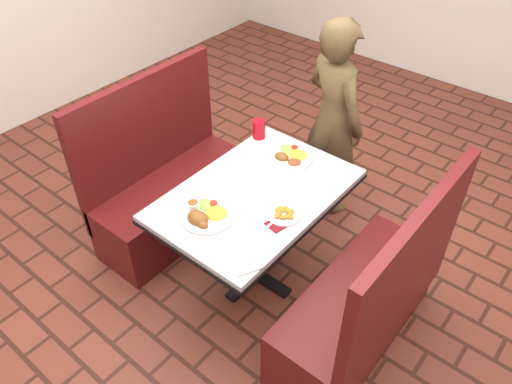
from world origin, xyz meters
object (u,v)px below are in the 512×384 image
(red_tumbler, at_px, (259,129))
(booth_bench_right, at_px, (364,306))
(plantain_plate, at_px, (284,214))
(booth_bench_left, at_px, (171,191))
(near_dinner_plate, at_px, (206,212))
(far_dinner_plate, at_px, (291,154))
(dining_table, at_px, (256,204))
(diner_person, at_px, (333,120))

(red_tumbler, bearing_deg, booth_bench_right, -21.79)
(booth_bench_right, distance_m, plantain_plate, 0.70)
(booth_bench_left, height_order, near_dinner_plate, booth_bench_left)
(far_dinner_plate, distance_m, red_tumbler, 0.32)
(dining_table, relative_size, diner_person, 0.81)
(dining_table, height_order, booth_bench_right, booth_bench_right)
(booth_bench_left, xyz_separation_m, booth_bench_right, (1.60, 0.00, 0.00))
(booth_bench_left, height_order, plantain_plate, booth_bench_left)
(dining_table, distance_m, diner_person, 0.98)
(dining_table, xyz_separation_m, booth_bench_right, (0.80, 0.00, -0.32))
(booth_bench_left, relative_size, far_dinner_plate, 4.11)
(near_dinner_plate, distance_m, far_dinner_plate, 0.75)
(booth_bench_left, bearing_deg, booth_bench_right, 0.00)
(dining_table, relative_size, red_tumbler, 9.48)
(near_dinner_plate, xyz_separation_m, red_tumbler, (-0.27, 0.80, 0.03))
(dining_table, bearing_deg, booth_bench_right, 0.00)
(dining_table, xyz_separation_m, booth_bench_left, (-0.80, 0.00, -0.32))
(dining_table, bearing_deg, near_dinner_plate, -102.93)
(booth_bench_left, bearing_deg, near_dinner_plate, -25.52)
(near_dinner_plate, relative_size, far_dinner_plate, 1.04)
(red_tumbler, bearing_deg, diner_person, 61.82)
(booth_bench_left, bearing_deg, diner_person, 53.46)
(near_dinner_plate, bearing_deg, far_dinner_plate, 87.31)
(booth_bench_right, height_order, red_tumbler, booth_bench_right)
(booth_bench_left, distance_m, booth_bench_right, 1.60)
(booth_bench_left, relative_size, plantain_plate, 6.35)
(booth_bench_right, height_order, far_dinner_plate, booth_bench_right)
(booth_bench_right, xyz_separation_m, plantain_plate, (-0.55, -0.06, 0.43))
(near_dinner_plate, bearing_deg, booth_bench_left, 154.48)
(booth_bench_right, bearing_deg, dining_table, 180.00)
(diner_person, bearing_deg, near_dinner_plate, 108.67)
(plantain_plate, bearing_deg, booth_bench_left, 176.72)
(far_dinner_plate, bearing_deg, dining_table, -83.86)
(diner_person, bearing_deg, booth_bench_right, 150.84)
(booth_bench_left, distance_m, near_dinner_plate, 0.92)
(diner_person, relative_size, red_tumbler, 11.73)
(booth_bench_left, xyz_separation_m, far_dinner_plate, (0.75, 0.41, 0.45))
(booth_bench_right, height_order, near_dinner_plate, booth_bench_right)
(dining_table, distance_m, booth_bench_right, 0.86)
(plantain_plate, bearing_deg, diner_person, 107.90)
(near_dinner_plate, xyz_separation_m, far_dinner_plate, (0.04, 0.75, -0.01))
(diner_person, bearing_deg, far_dinner_plate, 112.40)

